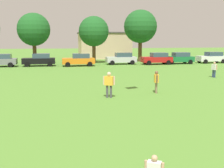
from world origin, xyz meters
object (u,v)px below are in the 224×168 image
at_px(adult_bystander, 109,82).
at_px(bystander_midfield, 214,68).
at_px(parked_car_orange_2, 79,60).
at_px(bystander_near_trees, 156,80).
at_px(tree_left, 34,30).
at_px(tree_far_right, 140,27).
at_px(parked_car_gray_0, 0,60).
at_px(parked_car_black_1, 39,60).
at_px(parked_car_green_5, 179,58).
at_px(tree_right, 94,31).
at_px(parked_car_white_6, 212,57).
at_px(parked_car_red_4, 157,58).
at_px(parked_car_silver_3, 122,58).

height_order(adult_bystander, bystander_midfield, adult_bystander).
bearing_deg(parked_car_orange_2, bystander_near_trees, 99.97).
height_order(tree_left, tree_far_right, tree_far_right).
height_order(adult_bystander, parked_car_gray_0, parked_car_gray_0).
distance_m(adult_bystander, parked_car_gray_0, 24.23).
height_order(bystander_near_trees, parked_car_gray_0, parked_car_gray_0).
relative_size(bystander_near_trees, parked_car_black_1, 0.35).
xyz_separation_m(bystander_midfield, parked_car_green_5, (3.13, 14.47, -0.02)).
relative_size(adult_bystander, tree_right, 0.23).
distance_m(bystander_midfield, parked_car_white_6, 17.13).
bearing_deg(parked_car_black_1, tree_far_right, -161.99).
relative_size(parked_car_gray_0, parked_car_red_4, 1.00).
distance_m(bystander_near_trees, parked_car_green_5, 23.59).
bearing_deg(tree_far_right, parked_car_green_5, -51.72).
height_order(bystander_near_trees, tree_left, tree_left).
bearing_deg(bystander_midfield, parked_car_black_1, 33.91).
height_order(parked_car_orange_2, parked_car_red_4, same).
height_order(parked_car_gray_0, parked_car_orange_2, same).
bearing_deg(parked_car_orange_2, parked_car_black_1, -10.96).
distance_m(parked_car_black_1, parked_car_silver_3, 11.49).
bearing_deg(parked_car_black_1, parked_car_gray_0, 0.81).
distance_m(parked_car_red_4, parked_car_white_6, 9.02).
height_order(bystander_midfield, tree_right, tree_right).
bearing_deg(tree_right, tree_far_right, 12.85).
bearing_deg(parked_car_silver_3, tree_right, -38.09).
bearing_deg(parked_car_gray_0, parked_car_red_4, 178.51).
bearing_deg(parked_car_green_5, parked_car_orange_2, 2.42).
distance_m(parked_car_gray_0, parked_car_white_6, 30.47).
distance_m(parked_car_orange_2, parked_car_white_6, 20.29).
bearing_deg(bystander_near_trees, adult_bystander, -62.55).
bearing_deg(parked_car_gray_0, parked_car_white_6, 179.99).
relative_size(parked_car_black_1, parked_car_orange_2, 1.00).
distance_m(adult_bystander, parked_car_white_6, 29.74).
height_order(adult_bystander, tree_right, tree_right).
bearing_deg(tree_left, tree_right, -0.58).
distance_m(parked_car_orange_2, tree_right, 6.38).
bearing_deg(parked_car_red_4, tree_right, -24.52).
xyz_separation_m(tree_left, tree_right, (8.68, -0.09, -0.22)).
xyz_separation_m(parked_car_black_1, tree_far_right, (15.66, 5.09, 4.73)).
bearing_deg(tree_left, parked_car_white_6, -7.53).
distance_m(bystander_midfield, parked_car_orange_2, 18.08).
xyz_separation_m(parked_car_orange_2, tree_left, (-6.05, 4.41, 4.09)).
height_order(parked_car_gray_0, parked_car_green_5, same).
bearing_deg(bystander_near_trees, parked_car_silver_3, -173.74).
height_order(parked_car_orange_2, parked_car_green_5, same).
bearing_deg(parked_car_white_6, tree_left, -7.53).
bearing_deg(tree_right, parked_car_silver_3, -38.09).
bearing_deg(parked_car_white_6, parked_car_gray_0, -0.01).
bearing_deg(parked_car_green_5, bystander_near_trees, 61.58).
height_order(parked_car_red_4, parked_car_green_5, same).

